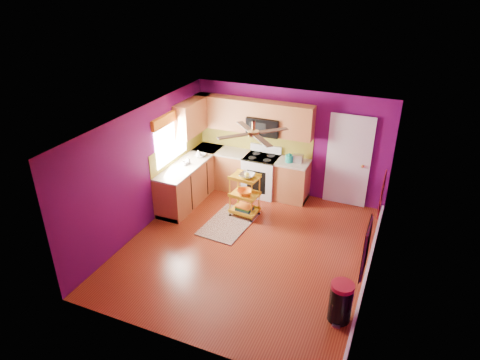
% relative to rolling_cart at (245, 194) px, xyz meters
% --- Properties ---
extents(ground, '(5.00, 5.00, 0.00)m').
position_rel_rolling_cart_xyz_m(ground, '(0.51, -1.07, -0.54)').
color(ground, maroon).
rests_on(ground, ground).
extents(room_envelope, '(4.54, 5.04, 2.52)m').
position_rel_rolling_cart_xyz_m(room_envelope, '(0.54, -1.07, 1.09)').
color(room_envelope, '#5C0A53').
rests_on(room_envelope, ground).
extents(lower_cabinets, '(2.81, 2.31, 0.94)m').
position_rel_rolling_cart_xyz_m(lower_cabinets, '(-0.84, 0.74, -0.11)').
color(lower_cabinets, '#9A532A').
rests_on(lower_cabinets, ground).
extents(electric_range, '(0.76, 0.66, 1.13)m').
position_rel_rolling_cart_xyz_m(electric_range, '(-0.04, 1.10, -0.06)').
color(electric_range, white).
rests_on(electric_range, ground).
extents(upper_cabinetry, '(2.80, 2.30, 1.26)m').
position_rel_rolling_cart_xyz_m(upper_cabinetry, '(-0.73, 1.10, 1.26)').
color(upper_cabinetry, '#9A532A').
rests_on(upper_cabinetry, ground).
extents(left_window, '(0.08, 1.35, 1.08)m').
position_rel_rolling_cart_xyz_m(left_window, '(-1.71, -0.02, 1.20)').
color(left_window, white).
rests_on(left_window, ground).
extents(panel_door, '(0.95, 0.11, 2.15)m').
position_rel_rolling_cart_xyz_m(panel_door, '(1.86, 1.39, 0.48)').
color(panel_door, white).
rests_on(panel_door, ground).
extents(right_wall_art, '(0.04, 2.74, 1.04)m').
position_rel_rolling_cart_xyz_m(right_wall_art, '(2.74, -1.41, 0.90)').
color(right_wall_art, black).
rests_on(right_wall_art, ground).
extents(ceiling_fan, '(1.01, 1.01, 0.26)m').
position_rel_rolling_cart_xyz_m(ceiling_fan, '(0.51, -0.87, 1.75)').
color(ceiling_fan, '#BF8C3F').
rests_on(ceiling_fan, ground).
extents(shag_rug, '(0.94, 1.44, 0.02)m').
position_rel_rolling_cart_xyz_m(shag_rug, '(-0.19, -0.43, -0.53)').
color(shag_rug, '#331611').
rests_on(shag_rug, ground).
extents(rolling_cart, '(0.62, 0.48, 1.05)m').
position_rel_rolling_cart_xyz_m(rolling_cart, '(0.00, 0.00, 0.00)').
color(rolling_cart, gold).
rests_on(rolling_cart, ground).
extents(trash_can, '(0.36, 0.39, 0.68)m').
position_rel_rolling_cart_xyz_m(trash_can, '(2.48, -2.23, -0.20)').
color(trash_can, black).
rests_on(trash_can, ground).
extents(teal_kettle, '(0.18, 0.18, 0.21)m').
position_rel_rolling_cart_xyz_m(teal_kettle, '(0.62, 1.09, 0.48)').
color(teal_kettle, '#149A88').
rests_on(teal_kettle, lower_cabinets).
extents(toaster, '(0.22, 0.15, 0.18)m').
position_rel_rolling_cart_xyz_m(toaster, '(0.79, 1.16, 0.49)').
color(toaster, beige).
rests_on(toaster, lower_cabinets).
extents(soap_bottle_a, '(0.08, 0.08, 0.18)m').
position_rel_rolling_cart_xyz_m(soap_bottle_a, '(-1.41, 0.11, 0.49)').
color(soap_bottle_a, '#EA3F72').
rests_on(soap_bottle_a, lower_cabinets).
extents(soap_bottle_b, '(0.14, 0.14, 0.18)m').
position_rel_rolling_cart_xyz_m(soap_bottle_b, '(-1.36, 0.51, 0.49)').
color(soap_bottle_b, white).
rests_on(soap_bottle_b, lower_cabinets).
extents(counter_dish, '(0.25, 0.25, 0.06)m').
position_rel_rolling_cart_xyz_m(counter_dish, '(-1.35, 0.56, 0.43)').
color(counter_dish, white).
rests_on(counter_dish, lower_cabinets).
extents(counter_cup, '(0.12, 0.12, 0.09)m').
position_rel_rolling_cart_xyz_m(counter_cup, '(-1.43, -0.00, 0.44)').
color(counter_cup, white).
rests_on(counter_cup, lower_cabinets).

